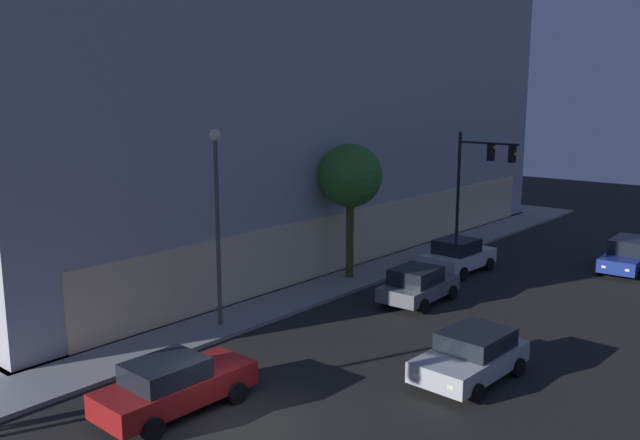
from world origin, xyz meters
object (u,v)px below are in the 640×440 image
(car_silver, at_px, (472,355))
(car_grey, at_px, (418,285))
(modern_building, at_px, (183,93))
(traffic_light_far_corner, at_px, (479,170))
(car_red, at_px, (174,385))
(car_white, at_px, (459,255))
(sidewalk_tree, at_px, (350,177))
(street_lamp_sidewalk, at_px, (217,203))
(car_blue, at_px, (628,255))

(car_silver, distance_m, car_grey, 7.91)
(modern_building, distance_m, traffic_light_far_corner, 20.25)
(car_red, xyz_separation_m, car_white, (18.85, 1.27, 0.07))
(modern_building, distance_m, car_grey, 23.25)
(car_red, distance_m, car_grey, 13.16)
(sidewalk_tree, bearing_deg, street_lamp_sidewalk, -177.46)
(car_blue, bearing_deg, street_lamp_sidewalk, 153.69)
(car_white, bearing_deg, car_silver, -149.56)
(car_white, bearing_deg, traffic_light_far_corner, 15.11)
(modern_building, height_order, car_white, modern_building)
(traffic_light_far_corner, distance_m, car_grey, 10.68)
(modern_building, relative_size, car_blue, 8.16)
(modern_building, height_order, traffic_light_far_corner, modern_building)
(modern_building, xyz_separation_m, car_blue, (7.22, -26.66, -8.23))
(sidewalk_tree, relative_size, car_grey, 1.59)
(sidewalk_tree, bearing_deg, modern_building, 78.65)
(car_blue, bearing_deg, modern_building, 105.15)
(street_lamp_sidewalk, height_order, car_blue, street_lamp_sidewalk)
(sidewalk_tree, bearing_deg, traffic_light_far_corner, -15.11)
(car_silver, distance_m, car_blue, 17.25)
(sidewalk_tree, distance_m, car_white, 7.15)
(car_red, bearing_deg, car_silver, -35.70)
(sidewalk_tree, xyz_separation_m, car_blue, (10.58, -9.91, -4.23))
(modern_building, height_order, street_lamp_sidewalk, modern_building)
(traffic_light_far_corner, distance_m, sidewalk_tree, 8.96)
(sidewalk_tree, height_order, car_grey, sidewalk_tree)
(car_grey, bearing_deg, sidewalk_tree, 77.45)
(modern_building, height_order, car_grey, modern_building)
(modern_building, distance_m, car_red, 28.90)
(car_red, distance_m, car_silver, 9.24)
(traffic_light_far_corner, xyz_separation_m, sidewalk_tree, (-8.65, 2.33, 0.27))
(modern_building, bearing_deg, car_grey, -101.61)
(car_red, height_order, car_grey, car_red)
(modern_building, relative_size, traffic_light_far_corner, 5.84)
(car_silver, bearing_deg, modern_building, 69.49)
(sidewalk_tree, distance_m, car_grey, 6.32)
(modern_building, distance_m, street_lamp_sidewalk, 21.36)
(modern_building, xyz_separation_m, traffic_light_far_corner, (5.28, -19.08, -4.27))
(street_lamp_sidewalk, bearing_deg, car_white, -12.74)
(traffic_light_far_corner, distance_m, car_silver, 17.62)
(modern_building, xyz_separation_m, car_silver, (-10.03, -26.82, -8.29))
(street_lamp_sidewalk, bearing_deg, car_blue, -26.31)
(street_lamp_sidewalk, xyz_separation_m, car_silver, (2.02, -9.69, -4.12))
(car_silver, relative_size, car_blue, 0.89)
(car_white, relative_size, car_blue, 0.88)
(modern_building, xyz_separation_m, street_lamp_sidewalk, (-12.05, -17.13, -4.17))
(car_red, relative_size, car_silver, 1.09)
(modern_building, bearing_deg, sidewalk_tree, -101.35)
(modern_building, height_order, car_silver, modern_building)
(traffic_light_far_corner, relative_size, street_lamp_sidewalk, 0.89)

